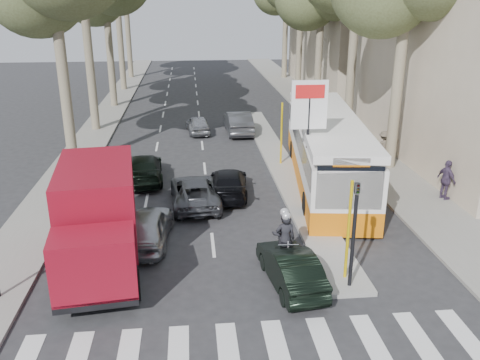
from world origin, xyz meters
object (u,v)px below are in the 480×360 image
(silver_hatchback, at_px, (148,227))
(city_bus, at_px, (326,148))
(motorcycle, at_px, (284,238))
(dark_hatchback, at_px, (291,267))
(red_truck, at_px, (98,217))

(silver_hatchback, height_order, city_bus, city_bus)
(silver_hatchback, bearing_deg, city_bus, -139.62)
(silver_hatchback, bearing_deg, motorcycle, 163.86)
(dark_hatchback, distance_m, city_bus, 9.94)
(dark_hatchback, xyz_separation_m, city_bus, (3.52, 9.22, 1.17))
(dark_hatchback, distance_m, motorcycle, 1.52)
(silver_hatchback, xyz_separation_m, red_truck, (-1.47, -1.53, 1.14))
(city_bus, bearing_deg, red_truck, -135.57)
(dark_hatchback, bearing_deg, city_bus, -118.73)
(silver_hatchback, relative_size, dark_hatchback, 1.07)
(red_truck, relative_size, motorcycle, 2.83)
(silver_hatchback, relative_size, city_bus, 0.30)
(dark_hatchback, bearing_deg, motorcycle, -100.44)
(red_truck, xyz_separation_m, motorcycle, (6.29, -0.34, -0.91))
(red_truck, bearing_deg, dark_hatchback, -22.99)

